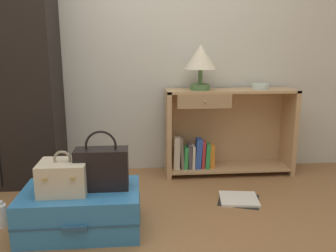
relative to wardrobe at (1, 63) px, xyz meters
name	(u,v)px	position (x,y,z in m)	size (l,w,h in m)	color
back_wall	(133,29)	(1.07, 0.30, 0.29)	(6.40, 0.10, 2.60)	beige
wardrobe	(1,63)	(0.00, 0.00, 0.00)	(0.87, 0.47, 2.03)	black
bookshelf	(222,133)	(1.86, 0.08, -0.63)	(1.16, 0.32, 0.78)	tan
table_lamp	(201,60)	(1.64, 0.05, 0.02)	(0.28, 0.28, 0.39)	#4C7542
bowl	(260,86)	(2.19, 0.07, -0.21)	(0.15, 0.15, 0.05)	silver
suitcase_large	(81,210)	(0.73, -0.87, -0.88)	(0.74, 0.49, 0.27)	teal
train_case	(63,177)	(0.64, -0.90, -0.65)	(0.29, 0.24, 0.27)	beige
handbag	(102,168)	(0.87, -0.86, -0.61)	(0.33, 0.15, 0.37)	black
bottle	(0,215)	(0.20, -0.80, -0.93)	(0.08, 0.08, 0.17)	white
open_book_on_floor	(239,199)	(1.85, -0.54, -1.01)	(0.37, 0.36, 0.02)	white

